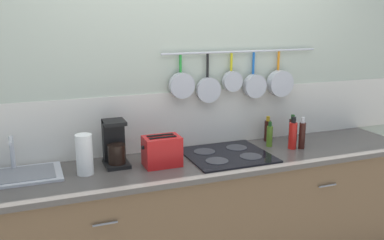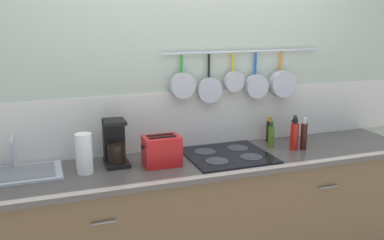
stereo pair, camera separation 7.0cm
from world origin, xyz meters
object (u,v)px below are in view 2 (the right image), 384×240
Objects in this scene: toaster at (161,151)px; bottle_dish_soap at (304,136)px; bottle_hot_sauce at (271,136)px; bottle_sesame_oil at (294,130)px; coffee_maker at (115,145)px; paper_towel_roll at (84,154)px; bottle_vinegar at (295,136)px; bottle_cooking_wine at (269,131)px.

toaster is 1.06m from bottle_dish_soap.
toaster is at bearing -173.11° from bottle_hot_sauce.
bottle_sesame_oil is at bearing 74.14° from bottle_dish_soap.
paper_towel_roll is at bearing -152.00° from coffee_maker.
bottle_hot_sauce is 0.17m from bottle_vinegar.
toaster is 1.29× the size of bottle_cooking_wine.
toaster reaches higher than bottle_hot_sauce.
coffee_maker is at bearing 154.51° from toaster.
bottle_cooking_wine is 0.83× the size of bottle_dish_soap.
paper_towel_roll is 1.29× the size of bottle_cooking_wine.
coffee_maker reaches higher than bottle_cooking_wine.
bottle_sesame_oil is at bearing 57.37° from bottle_vinegar.
paper_towel_roll is 1.25× the size of bottle_sesame_oil.
bottle_hot_sauce is 0.27m from bottle_sesame_oil.
bottle_hot_sauce is 0.94× the size of bottle_sesame_oil.
paper_towel_roll is 1.54m from bottle_dish_soap.
toaster is 0.87m from bottle_hot_sauce.
coffee_maker is at bearing -177.67° from bottle_sesame_oil.
toaster reaches higher than bottle_cooking_wine.
paper_towel_roll is 0.24m from coffee_maker.
coffee_maker is 1.52× the size of bottle_cooking_wine.
toaster is at bearing -25.49° from coffee_maker.
bottle_cooking_wine is at bearing 167.04° from bottle_sesame_oil.
bottle_hot_sauce is 0.79× the size of bottle_vinegar.
coffee_maker is at bearing 173.70° from bottle_vinegar.
coffee_maker is at bearing 173.27° from bottle_dish_soap.
paper_towel_roll is at bearing 178.27° from bottle_dish_soap.
bottle_cooking_wine is at bearing 14.11° from toaster.
bottle_dish_soap is at bearing -15.07° from bottle_vinegar.
bottle_vinegar is 1.18× the size of bottle_sesame_oil.
toaster is (0.48, -0.02, -0.03)m from paper_towel_roll.
paper_towel_roll is 1.48m from bottle_vinegar.
paper_towel_roll is at bearing -174.03° from bottle_sesame_oil.
coffee_maker is 1.28m from bottle_vinegar.
toaster is 1.25× the size of bottle_sesame_oil.
coffee_maker is 1.40m from bottle_sesame_oil.
bottle_dish_soap is (1.54, -0.05, -0.02)m from paper_towel_roll.
paper_towel_roll reaches higher than bottle_dish_soap.
bottle_sesame_oil is at bearing -12.96° from bottle_cooking_wine.
bottle_cooking_wine is (0.93, 0.23, -0.01)m from toaster.
coffee_maker is 1.34m from bottle_dish_soap.
bottle_vinegar reaches higher than toaster.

